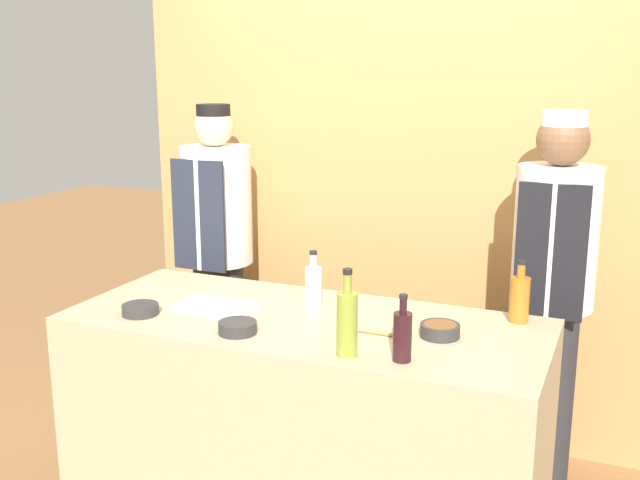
% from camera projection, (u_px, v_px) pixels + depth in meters
% --- Properties ---
extents(cabinet_wall, '(2.80, 0.18, 2.40)m').
position_uv_depth(cabinet_wall, '(397.00, 203.00, 3.89)').
color(cabinet_wall, '#B7844C').
rests_on(cabinet_wall, ground_plane).
extents(counter, '(1.87, 0.78, 0.94)m').
position_uv_depth(counter, '(305.00, 429.00, 3.01)').
color(counter, tan).
rests_on(counter, ground_plane).
extents(sauce_bowl_brown, '(0.14, 0.14, 0.05)m').
position_uv_depth(sauce_bowl_brown, '(440.00, 330.00, 2.71)').
color(sauce_bowl_brown, '#2D2D2D').
rests_on(sauce_bowl_brown, counter).
extents(sauce_bowl_white, '(0.14, 0.14, 0.04)m').
position_uv_depth(sauce_bowl_white, '(140.00, 309.00, 2.95)').
color(sauce_bowl_white, '#2D2D2D').
rests_on(sauce_bowl_white, counter).
extents(sauce_bowl_green, '(0.14, 0.14, 0.04)m').
position_uv_depth(sauce_bowl_green, '(238.00, 327.00, 2.74)').
color(sauce_bowl_green, '#2D2D2D').
rests_on(sauce_bowl_green, counter).
extents(cutting_board, '(0.31, 0.19, 0.02)m').
position_uv_depth(cutting_board, '(216.00, 306.00, 3.02)').
color(cutting_board, white).
rests_on(cutting_board, counter).
extents(bottle_clear, '(0.07, 0.07, 0.24)m').
position_uv_depth(bottle_clear, '(313.00, 287.00, 2.99)').
color(bottle_clear, silver).
rests_on(bottle_clear, counter).
extents(bottle_amber, '(0.08, 0.08, 0.24)m').
position_uv_depth(bottle_amber, '(520.00, 298.00, 2.85)').
color(bottle_amber, '#9E661E').
rests_on(bottle_amber, counter).
extents(bottle_oil, '(0.07, 0.07, 0.30)m').
position_uv_depth(bottle_oil, '(347.00, 322.00, 2.52)').
color(bottle_oil, olive).
rests_on(bottle_oil, counter).
extents(bottle_wine, '(0.06, 0.06, 0.23)m').
position_uv_depth(bottle_wine, '(402.00, 335.00, 2.47)').
color(bottle_wine, black).
rests_on(bottle_wine, counter).
extents(wooden_spoon, '(0.25, 0.04, 0.03)m').
position_uv_depth(wooden_spoon, '(388.00, 333.00, 2.71)').
color(wooden_spoon, '#B2844C').
rests_on(wooden_spoon, counter).
extents(chef_left, '(0.37, 0.37, 1.71)m').
position_uv_depth(chef_left, '(218.00, 256.00, 3.91)').
color(chef_left, '#28282D').
rests_on(chef_left, ground_plane).
extents(chef_right, '(0.36, 0.36, 1.72)m').
position_uv_depth(chef_right, '(552.00, 292.00, 3.26)').
color(chef_right, '#28282D').
rests_on(chef_right, ground_plane).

